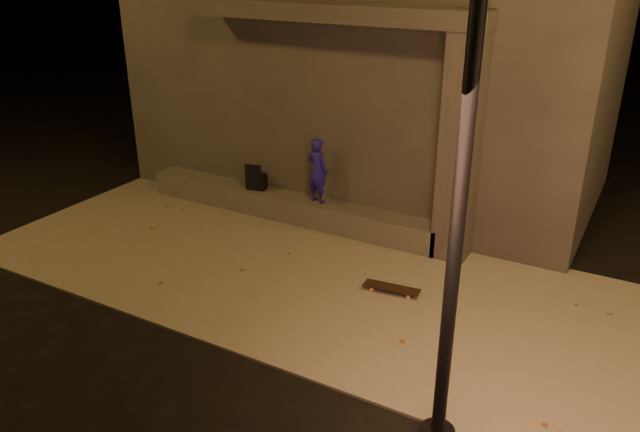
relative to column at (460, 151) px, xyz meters
The scene contains 10 objects.
ground 4.51m from the column, 114.39° to the right, with size 120.00×120.00×0.00m, color black.
sidewalk 3.04m from the column, 134.17° to the right, with size 11.00×4.40×0.04m, color slate.
building 3.92m from the column, 134.55° to the left, with size 9.00×5.10×5.22m.
ledge 3.57m from the column, behind, with size 6.00×0.55×0.45m, color #4C4A45.
column is the anchor object (origin of this frame).
canopy 2.93m from the column, behind, with size 5.00×0.70×0.28m, color #3C3937.
skateboarder 2.65m from the column, behind, with size 0.43×0.28×1.19m, color #201798.
backpack 4.05m from the column, behind, with size 0.40×0.30×0.51m.
skateboard 2.39m from the column, 102.75° to the right, with size 0.85×0.30×0.09m.
street_lamp_0 4.91m from the column, 73.33° to the right, with size 0.36×0.36×7.60m.
Camera 1 is at (4.35, -5.37, 4.73)m, focal length 35.00 mm.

